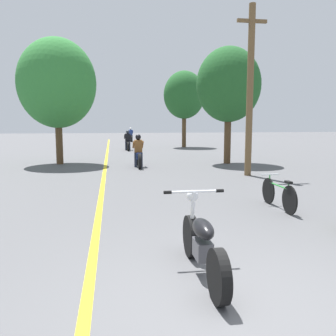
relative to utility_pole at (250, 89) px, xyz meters
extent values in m
plane|color=#515154|center=(-3.61, -9.03, -3.16)|extent=(120.00, 120.00, 0.00)
cube|color=yellow|center=(-5.31, 3.75, -3.15)|extent=(0.14, 48.00, 0.01)
cylinder|color=brown|center=(0.00, 0.00, -0.09)|extent=(0.24, 0.24, 6.14)
cube|color=brown|center=(0.00, 0.00, 2.38)|extent=(1.10, 0.10, 0.12)
cylinder|color=#513A23|center=(0.47, 3.83, -1.78)|extent=(0.32, 0.32, 2.76)
ellipsoid|color=#235B28|center=(0.47, 3.83, 0.56)|extent=(3.04, 2.74, 3.50)
cylinder|color=#513A23|center=(0.59, 14.84, -1.64)|extent=(0.32, 0.32, 3.04)
ellipsoid|color=#235B28|center=(0.59, 14.84, 0.89)|extent=(3.19, 2.87, 3.66)
cylinder|color=#513A23|center=(-7.45, 4.79, -1.85)|extent=(0.32, 0.32, 2.62)
ellipsoid|color=#337F38|center=(-7.45, 4.79, 0.60)|extent=(3.58, 3.22, 4.12)
cylinder|color=black|center=(-3.87, -7.55, -2.85)|extent=(0.12, 0.62, 0.62)
cylinder|color=black|center=(-3.87, -8.95, -2.85)|extent=(0.12, 0.62, 0.62)
ellipsoid|color=black|center=(-3.87, -8.25, -2.52)|extent=(0.24, 0.63, 0.23)
cube|color=#4C4C51|center=(-3.87, -8.25, -2.80)|extent=(0.20, 0.36, 0.24)
cylinder|color=silver|center=(-3.87, -7.64, -2.49)|extent=(0.06, 0.23, 0.72)
cylinder|color=silver|center=(-3.87, -7.73, -2.14)|extent=(0.75, 0.04, 0.04)
cylinder|color=black|center=(-4.25, -7.73, -2.14)|extent=(0.11, 0.05, 0.05)
cylinder|color=black|center=(-3.49, -7.73, -2.14)|extent=(0.11, 0.05, 0.05)
sphere|color=silver|center=(-3.87, -7.64, -2.22)|extent=(0.17, 0.17, 0.17)
cylinder|color=black|center=(-3.85, 3.84, -2.83)|extent=(0.12, 0.66, 0.66)
cylinder|color=black|center=(-3.85, 2.43, -2.83)|extent=(0.12, 0.66, 0.66)
cube|color=navy|center=(-3.85, 3.14, -2.65)|extent=(0.20, 0.90, 0.28)
cylinder|color=silver|center=(-3.85, 3.74, -2.15)|extent=(0.50, 0.03, 0.03)
cylinder|color=#282D3D|center=(-3.98, 3.09, -2.83)|extent=(0.11, 0.11, 0.65)
cylinder|color=#282D3D|center=(-3.72, 3.09, -2.83)|extent=(0.11, 0.11, 0.65)
cube|color=brown|center=(-3.85, 3.12, -2.24)|extent=(0.34, 0.27, 0.57)
cylinder|color=brown|center=(-4.05, 3.28, -2.18)|extent=(0.08, 0.45, 0.35)
cylinder|color=brown|center=(-3.65, 3.28, -2.18)|extent=(0.08, 0.45, 0.35)
sphere|color=black|center=(-3.85, 3.16, -1.84)|extent=(0.25, 0.25, 0.25)
cylinder|color=black|center=(-3.90, 13.25, -2.85)|extent=(0.12, 0.62, 0.62)
cylinder|color=black|center=(-3.90, 11.80, -2.85)|extent=(0.12, 0.62, 0.62)
cube|color=black|center=(-3.90, 12.53, -2.67)|extent=(0.20, 0.93, 0.28)
cylinder|color=silver|center=(-3.90, 13.15, -2.19)|extent=(0.50, 0.03, 0.03)
cylinder|color=#282D3D|center=(-4.03, 12.48, -2.84)|extent=(0.11, 0.11, 0.63)
cylinder|color=#282D3D|center=(-3.77, 12.48, -2.84)|extent=(0.11, 0.11, 0.63)
cube|color=black|center=(-3.90, 12.51, -2.26)|extent=(0.34, 0.27, 0.56)
cylinder|color=black|center=(-4.10, 12.67, -2.21)|extent=(0.08, 0.44, 0.34)
cylinder|color=black|center=(-3.70, 12.67, -2.21)|extent=(0.08, 0.44, 0.34)
sphere|color=#2D333D|center=(-3.90, 12.55, -1.87)|extent=(0.24, 0.24, 0.24)
cylinder|color=black|center=(-3.10, 24.25, -2.86)|extent=(0.12, 0.61, 0.61)
cylinder|color=black|center=(-3.10, 22.87, -2.86)|extent=(0.12, 0.61, 0.61)
cube|color=black|center=(-3.10, 23.56, -2.68)|extent=(0.20, 0.89, 0.28)
cylinder|color=silver|center=(-3.10, 24.15, -2.20)|extent=(0.50, 0.03, 0.03)
cylinder|color=#38383D|center=(-3.23, 23.51, -2.85)|extent=(0.11, 0.11, 0.62)
cylinder|color=#38383D|center=(-2.97, 23.51, -2.85)|extent=(0.11, 0.11, 0.62)
cube|color=navy|center=(-3.10, 23.54, -2.26)|extent=(0.34, 0.27, 0.57)
cylinder|color=navy|center=(-3.30, 23.70, -2.21)|extent=(0.08, 0.45, 0.35)
cylinder|color=navy|center=(-2.90, 23.70, -2.21)|extent=(0.08, 0.45, 0.35)
sphere|color=white|center=(-3.10, 23.58, -1.87)|extent=(0.23, 0.23, 0.23)
cylinder|color=black|center=(-1.24, -4.48, -2.84)|extent=(0.04, 0.63, 0.63)
cylinder|color=black|center=(-1.24, -5.54, -2.84)|extent=(0.04, 0.63, 0.63)
cylinder|color=#2D8C38|center=(-1.24, -5.01, -2.62)|extent=(0.04, 0.85, 0.04)
cylinder|color=#2D8C38|center=(-1.24, -5.46, -2.65)|extent=(0.03, 0.03, 0.38)
cube|color=black|center=(-1.24, -5.46, -2.46)|extent=(0.10, 0.20, 0.05)
cylinder|color=#2D8C38|center=(-1.24, -4.53, -2.64)|extent=(0.03, 0.03, 0.41)
cylinder|color=silver|center=(-1.24, -4.53, -2.43)|extent=(0.44, 0.03, 0.03)
camera|label=1|loc=(-5.00, -12.53, -1.16)|focal=38.00mm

